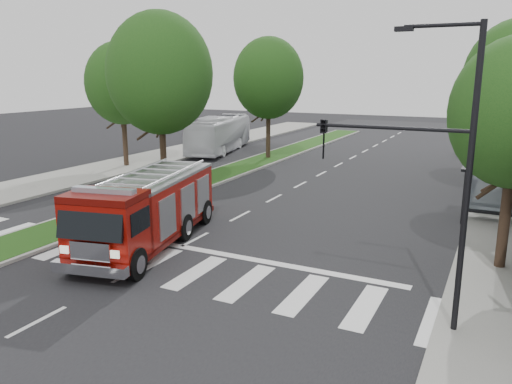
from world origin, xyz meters
TOP-DOWN VIEW (x-y plane):
  - ground at (0.00, 0.00)m, footprint 140.00×140.00m
  - sidewalk_left at (-14.50, 10.00)m, footprint 5.00×80.00m
  - median at (-6.00, 18.00)m, footprint 3.00×50.00m
  - bus_shelter at (11.20, 8.15)m, footprint 3.20×1.60m
  - tree_median_near at (-6.00, 6.00)m, footprint 5.80×5.80m
  - tree_median_far at (-6.00, 20.00)m, footprint 5.60×5.60m
  - tree_left_mid at (-14.00, 12.00)m, footprint 5.20×5.20m
  - streetlight_right_near at (9.61, -3.50)m, footprint 4.08×0.22m
  - streetlight_right_far at (10.35, 20.00)m, footprint 2.11×0.20m
  - fire_engine at (-1.32, -1.35)m, footprint 4.42×9.16m
  - city_bus at (-11.68, 21.89)m, footprint 5.19×11.72m

SIDE VIEW (x-z plane):
  - ground at x=0.00m, z-range 0.00..0.00m
  - sidewalk_left at x=-14.50m, z-range 0.00..0.15m
  - median at x=-6.00m, z-range 0.00..0.16m
  - fire_engine at x=-1.32m, z-range -0.06..2.99m
  - city_bus at x=-11.68m, z-range 0.00..3.18m
  - bus_shelter at x=11.20m, z-range 0.73..3.34m
  - streetlight_right_far at x=10.35m, z-range 0.48..8.48m
  - streetlight_right_near at x=9.61m, z-range 0.67..8.67m
  - tree_left_mid at x=-14.00m, z-range 1.58..10.74m
  - tree_median_far at x=-6.00m, z-range 1.63..11.35m
  - tree_median_near at x=-6.00m, z-range 1.73..11.89m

